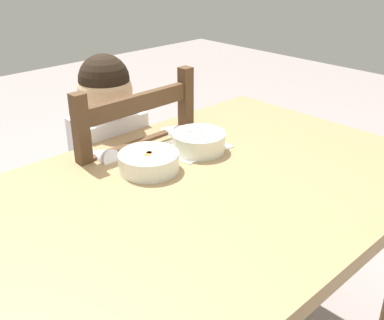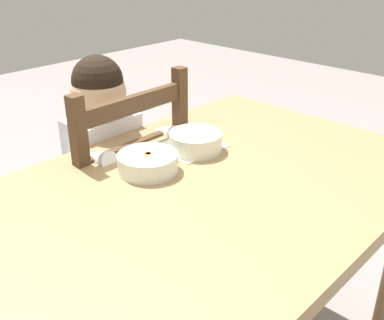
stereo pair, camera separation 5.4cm
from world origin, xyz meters
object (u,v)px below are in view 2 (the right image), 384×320
Objects in this scene: child_figure at (109,158)px; spoon at (163,165)px; dining_table at (195,227)px; bowl_of_carrots at (148,162)px; bowl_of_peas at (196,141)px; dining_chair at (112,206)px.

child_figure is 6.94× the size of spoon.
dining_table is at bearing -100.11° from child_figure.
bowl_of_peas is at bearing -0.00° from bowl_of_carrots.
bowl_of_carrots is 0.05m from spoon.
spoon is at bearing -8.77° from bowl_of_carrots.
dining_table is 0.49m from dining_chair.
bowl_of_carrots is at bearing -106.91° from dining_chair.
dining_table is 0.46m from child_figure.
dining_table is 0.19m from spoon.
spoon reaches higher than dining_table.
dining_table is at bearing -86.13° from bowl_of_carrots.
spoon is at bearing 76.68° from dining_table.
bowl_of_peas reaches higher than bowl_of_carrots.
dining_chair reaches higher than dining_table.
dining_chair is 0.43m from bowl_of_peas.
bowl_of_carrots is (-0.09, -0.29, 0.11)m from child_figure.
child_figure is 0.32m from spoon.
dining_chair is at bearing 79.97° from dining_table.
dining_chair is at bearing 73.09° from bowl_of_carrots.
bowl_of_carrots is 1.13× the size of spoon.
child_figure is (-0.00, -0.01, 0.18)m from dining_chair.
spoon is (-0.14, -0.01, -0.02)m from bowl_of_peas.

